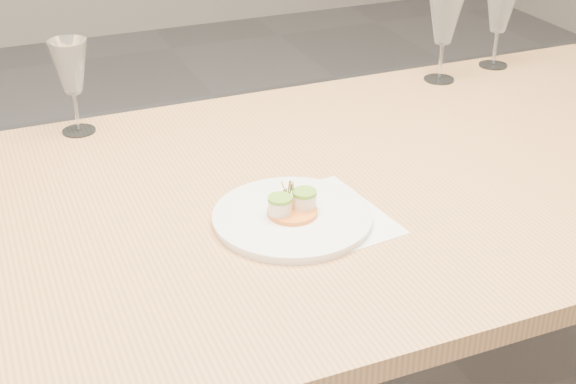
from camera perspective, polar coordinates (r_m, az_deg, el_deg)
name	(u,v)px	position (r m, az deg, el deg)	size (l,w,h in m)	color
dining_table	(242,231)	(1.53, -3.31, -2.80)	(2.40, 1.00, 0.75)	tan
dinner_plate	(293,216)	(1.42, 0.33, -1.71)	(0.29, 0.29, 0.07)	white
recipe_sheet	(325,216)	(1.45, 2.67, -1.71)	(0.22, 0.27, 0.00)	white
wine_glass_2	(71,69)	(1.78, -15.21, 8.44)	(0.08, 0.08, 0.21)	white
wine_glass_3	(445,20)	(2.06, 11.07, 11.88)	(0.09, 0.09, 0.22)	white
wine_glass_4	(500,10)	(2.19, 14.84, 12.39)	(0.09, 0.09, 0.22)	white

